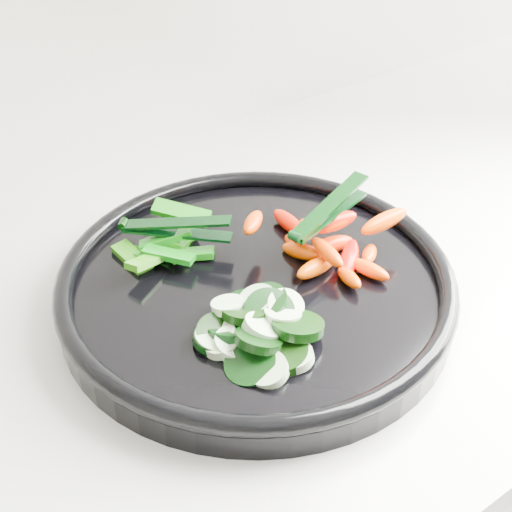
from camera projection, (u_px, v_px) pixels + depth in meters
veggie_tray at (256, 285)px, 0.67m from camera, size 0.40×0.40×0.04m
cucumber_pile at (251, 331)px, 0.60m from camera, size 0.12×0.12×0.04m
carrot_pile at (326, 241)px, 0.69m from camera, size 0.16×0.15×0.05m
pepper_pile at (167, 243)px, 0.71m from camera, size 0.12×0.11×0.03m
tong_carrot at (328, 212)px, 0.68m from camera, size 0.11×0.04×0.02m
tong_pepper at (173, 228)px, 0.70m from camera, size 0.09×0.09×0.02m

